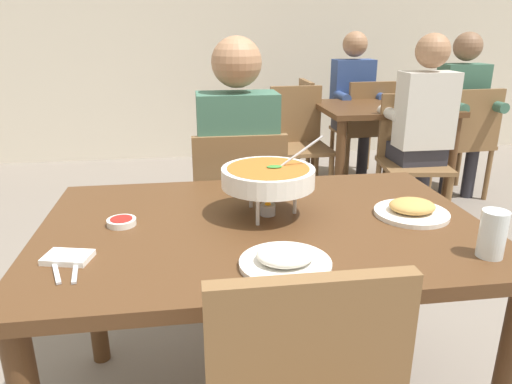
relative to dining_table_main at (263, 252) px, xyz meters
name	(u,v)px	position (x,y,z in m)	size (l,w,h in m)	color
cafe_rear_partition	(205,10)	(0.00, 3.76, 0.84)	(10.00, 0.10, 3.00)	beige
dining_table_main	(263,252)	(0.00, 0.00, 0.00)	(1.38, 0.91, 0.76)	#51331C
chair_diner_main	(238,211)	(0.00, 0.74, -0.15)	(0.44, 0.44, 0.90)	brown
diner_main	(237,161)	(0.00, 0.77, 0.09)	(0.40, 0.45, 1.31)	#2D2D38
curry_bowl	(268,177)	(0.03, 0.06, 0.23)	(0.33, 0.30, 0.26)	silver
rice_plate	(285,259)	(0.01, -0.30, 0.12)	(0.24, 0.24, 0.06)	white
appetizer_plate	(412,210)	(0.49, -0.01, 0.12)	(0.24, 0.24, 0.06)	white
sauce_dish	(122,222)	(-0.44, 0.04, 0.11)	(0.09, 0.09, 0.02)	white
napkin_folded	(68,257)	(-0.55, -0.18, 0.11)	(0.12, 0.08, 0.02)	white
fork_utensil	(55,268)	(-0.57, -0.23, 0.11)	(0.01, 0.17, 0.01)	silver
spoon_utensil	(76,267)	(-0.52, -0.23, 0.11)	(0.01, 0.17, 0.01)	silver
drink_glass	(492,236)	(0.57, -0.32, 0.16)	(0.07, 0.07, 0.13)	silver
dining_table_far	(382,122)	(1.31, 2.20, -0.03)	(1.00, 0.80, 0.76)	#51331C
chair_bg_left	(465,137)	(1.97, 2.08, -0.15)	(0.47, 0.47, 0.90)	brown
chair_bg_middle	(365,125)	(1.36, 2.69, -0.15)	(0.47, 0.47, 0.90)	brown
chair_bg_right	(411,152)	(1.33, 1.70, -0.15)	(0.50, 0.50, 0.90)	brown
chair_bg_corner	(298,137)	(0.65, 2.27, -0.15)	(0.46, 0.46, 0.90)	brown
chair_bg_window	(293,125)	(0.72, 2.76, -0.15)	(0.44, 0.44, 0.90)	brown
patron_bg_left	(462,106)	(1.96, 2.17, 0.09)	(0.40, 0.45, 1.31)	#2D2D38
patron_bg_middle	(353,97)	(1.27, 2.79, 0.09)	(0.40, 0.45, 1.31)	#2D2D38
patron_bg_right	(422,120)	(1.35, 1.63, 0.09)	(0.40, 0.45, 1.31)	#2D2D38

